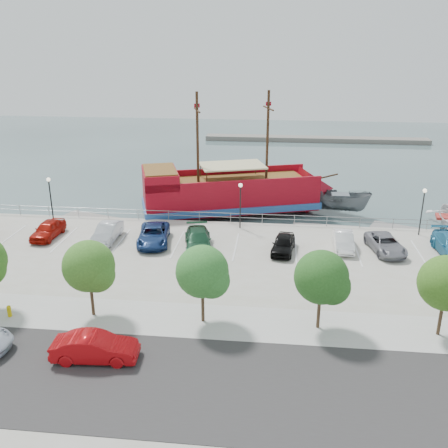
# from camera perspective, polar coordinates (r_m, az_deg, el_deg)

# --- Properties ---
(ground) EXTENTS (160.00, 160.00, 0.00)m
(ground) POSITION_cam_1_polar(r_m,az_deg,el_deg) (40.58, 1.10, -5.01)
(ground) COLOR #33484A
(street) EXTENTS (100.00, 8.00, 0.04)m
(street) POSITION_cam_1_polar(r_m,az_deg,el_deg) (26.44, -2.17, -17.87)
(street) COLOR #2E2C2C
(street) RESTS_ON land_slab
(sidewalk) EXTENTS (100.00, 4.00, 0.05)m
(sidewalk) POSITION_cam_1_polar(r_m,az_deg,el_deg) (31.33, -0.57, -11.11)
(sidewalk) COLOR #AAAAA9
(sidewalk) RESTS_ON land_slab
(seawall_railing) EXTENTS (50.00, 0.06, 1.00)m
(seawall_railing) POSITION_cam_1_polar(r_m,az_deg,el_deg) (47.19, 1.97, 0.71)
(seawall_railing) COLOR gray
(seawall_railing) RESTS_ON land_slab
(far_shore) EXTENTS (40.00, 3.00, 0.80)m
(far_shore) POSITION_cam_1_polar(r_m,az_deg,el_deg) (93.35, 10.43, 9.51)
(far_shore) COLOR slate
(far_shore) RESTS_ON ground
(pirate_ship) EXTENTS (21.37, 11.72, 13.24)m
(pirate_ship) POSITION_cam_1_polar(r_m,az_deg,el_deg) (52.64, 2.31, 3.59)
(pirate_ship) COLOR maroon
(pirate_ship) RESTS_ON ground
(patrol_boat) EXTENTS (6.82, 4.34, 2.47)m
(patrol_boat) POSITION_cam_1_polar(r_m,az_deg,el_deg) (53.75, 13.10, 2.32)
(patrol_boat) COLOR slate
(patrol_boat) RESTS_ON ground
(dock_west) EXTENTS (7.82, 4.46, 0.43)m
(dock_west) POSITION_cam_1_polar(r_m,az_deg,el_deg) (52.02, -14.27, 0.42)
(dock_west) COLOR gray
(dock_west) RESTS_ON ground
(dock_mid) EXTENTS (6.42, 2.21, 0.36)m
(dock_mid) POSITION_cam_1_polar(r_m,az_deg,el_deg) (49.11, 11.56, -0.59)
(dock_mid) COLOR gray
(dock_mid) RESTS_ON ground
(dock_east) EXTENTS (7.50, 4.83, 0.42)m
(dock_east) POSITION_cam_1_polar(r_m,az_deg,el_deg) (50.51, 20.53, -0.88)
(dock_east) COLOR slate
(dock_east) RESTS_ON ground
(street_sedan) EXTENTS (4.76, 1.96, 1.53)m
(street_sedan) POSITION_cam_1_polar(r_m,az_deg,el_deg) (28.55, -14.52, -13.51)
(street_sedan) COLOR #B00B0F
(street_sedan) RESTS_ON street
(fire_hydrant) EXTENTS (0.28, 0.28, 0.80)m
(fire_hydrant) POSITION_cam_1_polar(r_m,az_deg,el_deg) (34.39, -23.34, -9.08)
(fire_hydrant) COLOR #C4A907
(fire_hydrant) RESTS_ON sidewalk
(lamp_post_left) EXTENTS (0.36, 0.36, 4.28)m
(lamp_post_left) POSITION_cam_1_polar(r_m,az_deg,el_deg) (49.82, -19.27, 3.53)
(lamp_post_left) COLOR black
(lamp_post_left) RESTS_ON land_slab
(lamp_post_mid) EXTENTS (0.36, 0.36, 4.28)m
(lamp_post_mid) POSITION_cam_1_polar(r_m,az_deg,el_deg) (45.20, 1.88, 3.04)
(lamp_post_mid) COLOR black
(lamp_post_mid) RESTS_ON land_slab
(lamp_post_right) EXTENTS (0.36, 0.36, 4.28)m
(lamp_post_right) POSITION_cam_1_polar(r_m,az_deg,el_deg) (46.87, 21.79, 2.20)
(lamp_post_right) COLOR black
(lamp_post_right) RESTS_ON land_slab
(tree_c) EXTENTS (3.30, 3.20, 5.00)m
(tree_c) POSITION_cam_1_polar(r_m,az_deg,el_deg) (31.51, -14.99, -4.90)
(tree_c) COLOR #473321
(tree_c) RESTS_ON sidewalk
(tree_d) EXTENTS (3.30, 3.20, 5.00)m
(tree_d) POSITION_cam_1_polar(r_m,az_deg,el_deg) (29.79, -2.24, -5.69)
(tree_d) COLOR #473321
(tree_d) RESTS_ON sidewalk
(tree_e) EXTENTS (3.30, 3.20, 5.00)m
(tree_e) POSITION_cam_1_polar(r_m,az_deg,el_deg) (29.66, 11.34, -6.22)
(tree_e) COLOR #473321
(tree_e) RESTS_ON sidewalk
(parked_car_a) EXTENTS (1.93, 4.43, 1.49)m
(parked_car_a) POSITION_cam_1_polar(r_m,az_deg,el_deg) (46.33, -19.48, -0.59)
(parked_car_a) COLOR #9B0F06
(parked_car_a) RESTS_ON land_slab
(parked_car_b) EXTENTS (1.62, 4.55, 1.49)m
(parked_car_b) POSITION_cam_1_polar(r_m,az_deg,el_deg) (44.18, -13.19, -0.94)
(parked_car_b) COLOR silver
(parked_car_b) RESTS_ON land_slab
(parked_car_c) EXTENTS (3.28, 5.73, 1.51)m
(parked_car_c) POSITION_cam_1_polar(r_m,az_deg,el_deg) (42.88, -8.05, -1.23)
(parked_car_c) COLOR navy
(parked_car_c) RESTS_ON land_slab
(parked_car_d) EXTENTS (3.15, 5.60, 1.53)m
(parked_car_d) POSITION_cam_1_polar(r_m,az_deg,el_deg) (41.38, -2.98, -1.84)
(parked_car_d) COLOR #1A472C
(parked_car_d) RESTS_ON land_slab
(parked_car_e) EXTENTS (2.24, 4.38, 1.43)m
(parked_car_e) POSITION_cam_1_polar(r_m,az_deg,el_deg) (40.98, 6.80, -2.27)
(parked_car_e) COLOR black
(parked_car_e) RESTS_ON land_slab
(parked_car_f) EXTENTS (1.57, 4.31, 1.41)m
(parked_car_f) POSITION_cam_1_polar(r_m,az_deg,el_deg) (42.50, 13.50, -1.88)
(parked_car_f) COLOR white
(parked_car_f) RESTS_ON land_slab
(parked_car_g) EXTENTS (3.11, 5.20, 1.35)m
(parked_car_g) POSITION_cam_1_polar(r_m,az_deg,el_deg) (42.86, 17.98, -2.19)
(parked_car_g) COLOR gray
(parked_car_g) RESTS_ON land_slab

